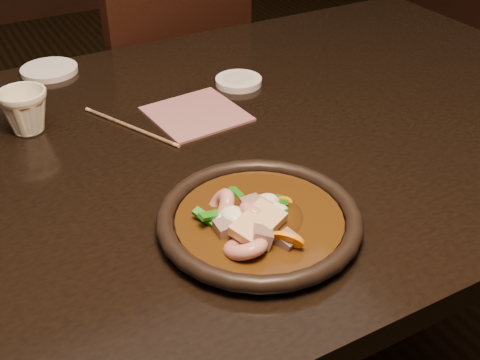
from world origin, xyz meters
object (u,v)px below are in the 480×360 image
table (201,182)px  plate (259,220)px  chair (161,103)px  tea_cup (25,110)px

table → plate: size_ratio=5.95×
table → chair: 0.68m
table → tea_cup: tea_cup is taller
table → chair: bearing=74.2°
plate → tea_cup: 0.46m
table → chair: size_ratio=1.75×
chair → tea_cup: size_ratio=11.50×
chair → tea_cup: chair is taller
chair → plate: bearing=64.4°
table → plate: 0.26m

